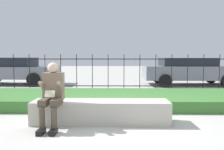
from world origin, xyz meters
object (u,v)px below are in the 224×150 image
at_px(stone_bench, 101,113).
at_px(person_seated_reader, 52,92).
at_px(car_parked_left, 12,70).
at_px(car_parked_right, 189,70).

relative_size(stone_bench, person_seated_reader, 2.23).
relative_size(stone_bench, car_parked_left, 0.63).
height_order(person_seated_reader, car_parked_right, car_parked_right).
bearing_deg(car_parked_left, person_seated_reader, -58.27).
bearing_deg(car_parked_right, stone_bench, -121.87).
xyz_separation_m(car_parked_left, car_parked_right, (8.89, -0.19, -0.01)).
height_order(stone_bench, car_parked_right, car_parked_right).
distance_m(person_seated_reader, car_parked_right, 8.26).
xyz_separation_m(stone_bench, car_parked_left, (-4.91, 6.52, 0.52)).
xyz_separation_m(person_seated_reader, car_parked_left, (-4.00, 6.85, 0.04)).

